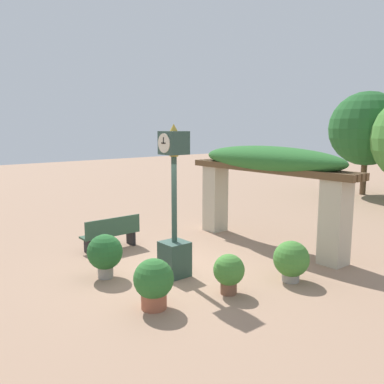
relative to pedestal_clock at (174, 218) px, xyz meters
name	(u,v)px	position (x,y,z in m)	size (l,w,h in m)	color
ground_plane	(175,270)	(-0.28, 0.21, -1.33)	(60.00, 60.00, 0.00)	#9E7A60
pedestal_clock	(174,218)	(0.00, 0.00, 0.00)	(0.56, 0.56, 3.35)	#2D473D
pergola	(268,172)	(-0.28, 3.42, 0.74)	(5.38, 1.18, 2.77)	#BCB299
potted_plant_near_left	(154,282)	(1.07, -1.28, -0.82)	(0.74, 0.74, 0.93)	#9E563D
potted_plant_near_right	(291,260)	(1.85, 1.73, -0.85)	(0.77, 0.77, 0.88)	gray
potted_plant_far_left	(105,253)	(-0.87, -1.24, -0.77)	(0.77, 0.77, 0.97)	gray
potted_plant_far_right	(229,272)	(1.46, 0.24, -0.87)	(0.62, 0.62, 0.80)	brown
park_bench	(111,234)	(-2.66, -0.13, -0.89)	(0.42, 1.61, 0.89)	#2D4C38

